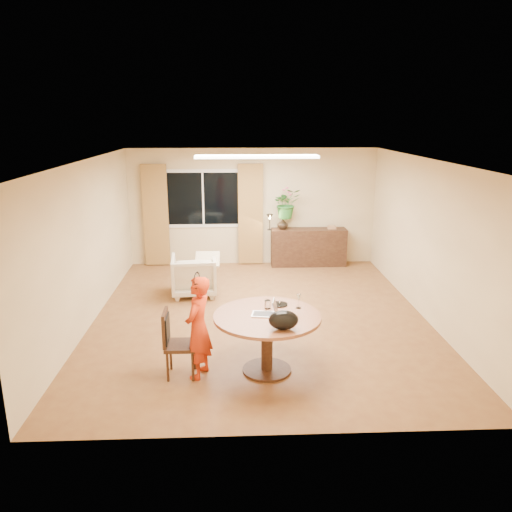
% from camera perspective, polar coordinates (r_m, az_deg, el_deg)
% --- Properties ---
extents(floor, '(6.50, 6.50, 0.00)m').
position_cam_1_polar(floor, '(8.45, 0.45, -6.95)').
color(floor, brown).
rests_on(floor, ground).
extents(ceiling, '(6.50, 6.50, 0.00)m').
position_cam_1_polar(ceiling, '(7.84, 0.49, 10.90)').
color(ceiling, white).
rests_on(ceiling, wall_back).
extents(wall_back, '(5.50, 0.00, 5.50)m').
position_cam_1_polar(wall_back, '(11.23, -0.40, 5.61)').
color(wall_back, tan).
rests_on(wall_back, floor).
extents(wall_left, '(0.00, 6.50, 6.50)m').
position_cam_1_polar(wall_left, '(8.37, -18.69, 1.35)').
color(wall_left, tan).
rests_on(wall_left, floor).
extents(wall_right, '(0.00, 6.50, 6.50)m').
position_cam_1_polar(wall_right, '(8.64, 19.02, 1.73)').
color(wall_right, tan).
rests_on(wall_right, floor).
extents(window, '(1.70, 0.03, 1.30)m').
position_cam_1_polar(window, '(11.19, -6.07, 6.53)').
color(window, white).
rests_on(window, wall_back).
extents(curtain_left, '(0.55, 0.08, 2.25)m').
position_cam_1_polar(curtain_left, '(11.29, -11.38, 4.56)').
color(curtain_left, brown).
rests_on(curtain_left, wall_back).
extents(curtain_right, '(0.55, 0.08, 2.25)m').
position_cam_1_polar(curtain_right, '(11.16, -0.63, 4.74)').
color(curtain_right, brown).
rests_on(curtain_right, wall_back).
extents(ceiling_panel, '(2.20, 0.35, 0.05)m').
position_cam_1_polar(ceiling_panel, '(9.04, 0.08, 11.29)').
color(ceiling_panel, white).
rests_on(ceiling_panel, ceiling).
extents(dining_table, '(1.39, 1.39, 0.79)m').
position_cam_1_polar(dining_table, '(6.50, 1.28, -8.14)').
color(dining_table, brown).
rests_on(dining_table, floor).
extents(dining_chair, '(0.43, 0.39, 0.89)m').
position_cam_1_polar(dining_chair, '(6.55, -8.60, -9.86)').
color(dining_chair, black).
rests_on(dining_chair, floor).
extents(child, '(0.57, 0.46, 1.34)m').
position_cam_1_polar(child, '(6.42, -6.61, -8.10)').
color(child, red).
rests_on(child, floor).
extents(laptop, '(0.36, 0.27, 0.22)m').
position_cam_1_polar(laptop, '(6.41, 0.90, -5.84)').
color(laptop, '#B7B7BC').
rests_on(laptop, dining_table).
extents(tumbler, '(0.09, 0.09, 0.12)m').
position_cam_1_polar(tumbler, '(6.63, 1.34, -5.55)').
color(tumbler, white).
rests_on(tumbler, dining_table).
extents(wine_glass, '(0.09, 0.09, 0.20)m').
position_cam_1_polar(wine_glass, '(6.65, 4.90, -5.16)').
color(wine_glass, white).
rests_on(wine_glass, dining_table).
extents(pot_lid, '(0.23, 0.23, 0.04)m').
position_cam_1_polar(pot_lid, '(6.77, 2.72, -5.47)').
color(pot_lid, white).
rests_on(pot_lid, dining_table).
extents(handbag, '(0.37, 0.22, 0.24)m').
position_cam_1_polar(handbag, '(5.98, 3.16, -7.32)').
color(handbag, black).
rests_on(handbag, dining_table).
extents(armchair, '(0.87, 0.90, 0.76)m').
position_cam_1_polar(armchair, '(9.44, -7.12, -2.19)').
color(armchair, beige).
rests_on(armchair, floor).
extents(throw, '(0.45, 0.55, 0.03)m').
position_cam_1_polar(throw, '(9.29, -5.58, 0.10)').
color(throw, beige).
rests_on(throw, armchair).
extents(sideboard, '(1.67, 0.41, 0.84)m').
position_cam_1_polar(sideboard, '(11.29, 6.01, 1.01)').
color(sideboard, black).
rests_on(sideboard, floor).
extents(vase, '(0.28, 0.28, 0.25)m').
position_cam_1_polar(vase, '(11.10, 3.06, 3.70)').
color(vase, black).
rests_on(vase, sideboard).
extents(bouquet, '(0.69, 0.63, 0.66)m').
position_cam_1_polar(bouquet, '(11.02, 3.51, 6.01)').
color(bouquet, '#2F6726').
rests_on(bouquet, vase).
extents(book_stack, '(0.20, 0.16, 0.08)m').
position_cam_1_polar(book_stack, '(11.28, 8.65, 3.28)').
color(book_stack, '#976C4D').
rests_on(book_stack, sideboard).
extents(desk_lamp, '(0.19, 0.19, 0.37)m').
position_cam_1_polar(desk_lamp, '(11.01, 1.58, 3.94)').
color(desk_lamp, black).
rests_on(desk_lamp, sideboard).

